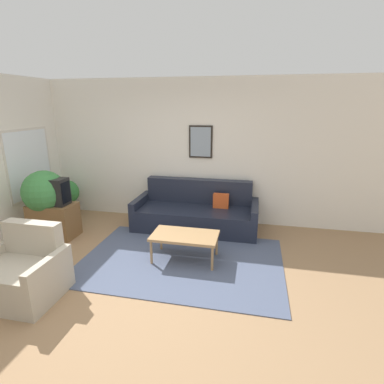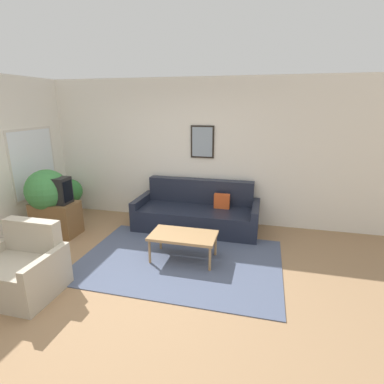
# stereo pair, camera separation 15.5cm
# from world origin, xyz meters

# --- Properties ---
(ground_plane) EXTENTS (16.00, 16.00, 0.00)m
(ground_plane) POSITION_xyz_m (0.00, 0.00, 0.00)
(ground_plane) COLOR #997551
(area_rug) EXTENTS (2.91, 1.99, 0.01)m
(area_rug) POSITION_xyz_m (0.47, 0.77, 0.01)
(area_rug) COLOR #4C5670
(area_rug) RESTS_ON ground_plane
(wall_back) EXTENTS (8.00, 0.09, 2.70)m
(wall_back) POSITION_xyz_m (0.00, 2.50, 1.35)
(wall_back) COLOR white
(wall_back) RESTS_ON ground_plane
(couch) EXTENTS (2.24, 0.90, 0.86)m
(couch) POSITION_xyz_m (0.44, 2.04, 0.29)
(couch) COLOR #1E2333
(couch) RESTS_ON ground_plane
(coffee_table) EXTENTS (0.96, 0.54, 0.40)m
(coffee_table) POSITION_xyz_m (0.51, 0.82, 0.37)
(coffee_table) COLOR #A87F51
(coffee_table) RESTS_ON ground_plane
(tv_stand) EXTENTS (0.76, 0.46, 0.59)m
(tv_stand) POSITION_xyz_m (-1.90, 1.16, 0.29)
(tv_stand) COLOR brown
(tv_stand) RESTS_ON ground_plane
(tv) EXTENTS (0.60, 0.28, 0.46)m
(tv) POSITION_xyz_m (-1.90, 1.16, 0.82)
(tv) COLOR black
(tv) RESTS_ON tv_stand
(armchair) EXTENTS (0.91, 0.76, 0.85)m
(armchair) POSITION_xyz_m (-1.18, -0.43, 0.29)
(armchair) COLOR #B2A893
(armchair) RESTS_ON ground_plane
(potted_plant_tall) EXTENTS (0.72, 0.72, 1.16)m
(potted_plant_tall) POSITION_xyz_m (-2.02, 1.16, 0.78)
(potted_plant_tall) COLOR beige
(potted_plant_tall) RESTS_ON ground_plane
(potted_plant_by_window) EXTENTS (0.49, 0.49, 0.76)m
(potted_plant_by_window) POSITION_xyz_m (-2.25, 2.08, 0.47)
(potted_plant_by_window) COLOR #383D42
(potted_plant_by_window) RESTS_ON ground_plane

